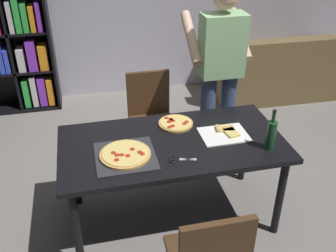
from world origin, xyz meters
TOP-DOWN VIEW (x-y plane):
  - ground_plane at (0.00, 0.00)m, footprint 12.00×12.00m
  - dining_table at (0.00, 0.00)m, footprint 1.69×0.86m
  - chair_far_side at (0.00, 0.92)m, footprint 0.42×0.42m
  - couch at (1.90, 1.99)m, footprint 1.72×0.88m
  - person_serving_pizza at (0.60, 0.70)m, footprint 0.55×0.54m
  - pepperoni_pizza_on_tray at (-0.37, -0.12)m, footprint 0.42×0.42m
  - pizza_slices_on_towel at (0.42, 0.01)m, footprint 0.36×0.28m
  - wine_bottle at (0.67, -0.24)m, footprint 0.07×0.07m
  - kitchen_scissors at (-0.02, -0.24)m, footprint 0.20×0.10m
  - second_pizza_plain at (0.08, 0.24)m, footprint 0.28×0.28m

SIDE VIEW (x-z plane):
  - ground_plane at x=0.00m, z-range 0.00..0.00m
  - couch at x=1.90m, z-range -0.12..0.73m
  - chair_far_side at x=0.00m, z-range 0.06..0.96m
  - dining_table at x=0.00m, z-range 0.30..1.05m
  - kitchen_scissors at x=-0.02m, z-range 0.75..0.76m
  - pizza_slices_on_towel at x=0.42m, z-range 0.74..0.78m
  - second_pizza_plain at x=0.08m, z-range 0.75..0.78m
  - pepperoni_pizza_on_tray at x=-0.37m, z-range 0.75..0.78m
  - wine_bottle at x=0.67m, z-range 0.71..1.03m
  - person_serving_pizza at x=0.60m, z-range 0.12..1.87m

